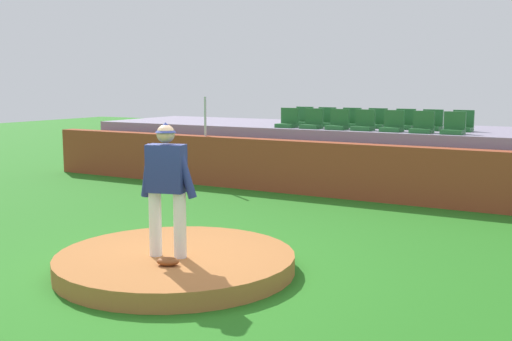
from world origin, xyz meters
TOP-DOWN VIEW (x-y plane):
  - ground_plane at (0.00, 0.00)m, footprint 60.00×60.00m
  - pitchers_mound at (0.00, 0.00)m, footprint 3.36×3.36m
  - pitcher at (0.00, -0.17)m, footprint 0.81×0.39m
  - baseball at (-0.25, 0.47)m, footprint 0.07×0.07m
  - fielding_glove at (0.26, -0.51)m, footprint 0.35×0.30m
  - brick_barrier at (0.00, 6.50)m, footprint 17.86×0.40m
  - fence_post_left at (-3.93, 6.50)m, footprint 0.06×0.06m
  - bleacher_platform at (0.00, 8.85)m, footprint 16.16×3.64m
  - stadium_chair_0 at (-2.08, 7.57)m, footprint 0.48×0.44m
  - stadium_chair_1 at (-1.37, 7.56)m, footprint 0.48×0.44m
  - stadium_chair_2 at (-0.67, 7.54)m, footprint 0.48×0.44m
  - stadium_chair_3 at (-0.02, 7.57)m, footprint 0.48×0.44m
  - stadium_chair_4 at (0.70, 7.57)m, footprint 0.48×0.44m
  - stadium_chair_5 at (1.42, 7.53)m, footprint 0.48×0.44m
  - stadium_chair_6 at (2.11, 7.53)m, footprint 0.48×0.44m
  - stadium_chair_7 at (-2.08, 8.48)m, footprint 0.48×0.44m
  - stadium_chair_8 at (-1.39, 8.43)m, footprint 0.48×0.44m
  - stadium_chair_9 at (-0.70, 8.44)m, footprint 0.48×0.44m
  - stadium_chair_10 at (-0.01, 8.48)m, footprint 0.48×0.44m
  - stadium_chair_11 at (0.72, 8.47)m, footprint 0.48×0.44m
  - stadium_chair_12 at (1.40, 8.42)m, footprint 0.48×0.44m
  - stadium_chair_13 at (2.12, 8.45)m, footprint 0.48×0.44m

SIDE VIEW (x-z plane):
  - ground_plane at x=0.00m, z-range 0.00..0.00m
  - pitchers_mound at x=0.00m, z-range 0.00..0.25m
  - baseball at x=-0.25m, z-range 0.25..0.33m
  - fielding_glove at x=0.26m, z-range 0.25..0.36m
  - brick_barrier at x=0.00m, z-range 0.00..1.27m
  - bleacher_platform at x=0.00m, z-range 0.00..1.49m
  - pitcher at x=0.00m, z-range 0.40..2.25m
  - stadium_chair_0 at x=-2.08m, z-range 1.40..1.90m
  - stadium_chair_1 at x=-1.37m, z-range 1.40..1.90m
  - stadium_chair_2 at x=-0.67m, z-range 1.40..1.90m
  - stadium_chair_3 at x=-0.02m, z-range 1.40..1.90m
  - stadium_chair_4 at x=0.70m, z-range 1.40..1.90m
  - stadium_chair_5 at x=1.42m, z-range 1.40..1.90m
  - stadium_chair_6 at x=2.11m, z-range 1.40..1.90m
  - stadium_chair_7 at x=-2.08m, z-range 1.40..1.90m
  - stadium_chair_8 at x=-1.39m, z-range 1.40..1.90m
  - stadium_chair_9 at x=-0.70m, z-range 1.40..1.90m
  - stadium_chair_10 at x=-0.01m, z-range 1.40..1.90m
  - stadium_chair_11 at x=0.72m, z-range 1.40..1.90m
  - stadium_chair_12 at x=1.40m, z-range 1.40..1.90m
  - stadium_chair_13 at x=2.12m, z-range 1.40..1.90m
  - fence_post_left at x=-3.93m, z-range 1.27..2.28m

